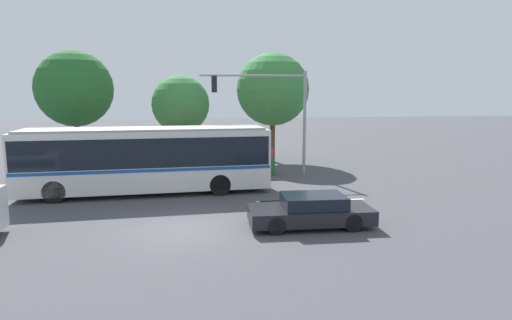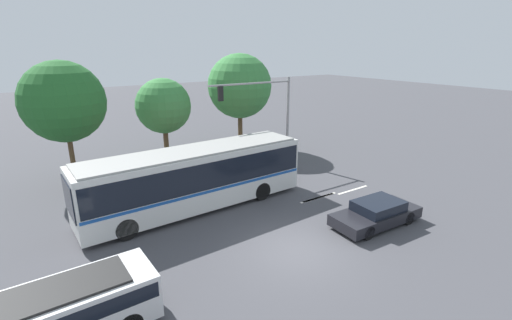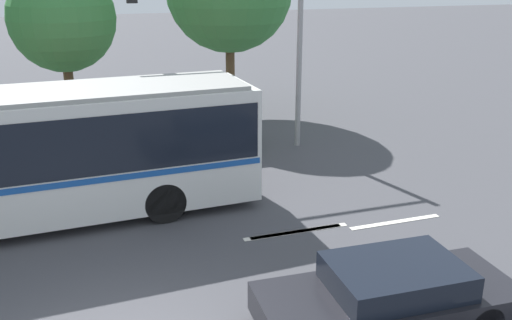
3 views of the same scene
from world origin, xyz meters
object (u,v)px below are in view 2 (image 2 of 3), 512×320
object	(u,v)px
city_bus	(195,175)
suv_left_lane	(65,309)
traffic_light_pole	(268,107)
sedan_foreground	(376,213)
street_tree_left	(63,102)
street_tree_right	(240,86)
street_tree_centre	(163,106)

from	to	relation	value
city_bus	suv_left_lane	bearing A→B (deg)	39.71
city_bus	traffic_light_pole	size ratio (longest dim) A/B	1.90
sedan_foreground	street_tree_left	xyz separation A→B (m)	(-11.07, 13.27, 4.49)
city_bus	street_tree_left	bearing A→B (deg)	-58.08
street_tree_left	street_tree_right	world-z (taller)	street_tree_right
street_tree_left	street_tree_right	bearing A→B (deg)	7.67
street_tree_centre	street_tree_right	world-z (taller)	street_tree_right
suv_left_lane	traffic_light_pole	world-z (taller)	traffic_light_pole
street_tree_centre	street_tree_right	xyz separation A→B (m)	(6.31, 0.12, 1.00)
city_bus	suv_left_lane	distance (m)	9.13
traffic_light_pole	street_tree_centre	size ratio (longest dim) A/B	1.03
suv_left_lane	street_tree_right	distance (m)	21.15
sedan_foreground	traffic_light_pole	bearing A→B (deg)	-92.22
sedan_foreground	traffic_light_pole	size ratio (longest dim) A/B	0.73
traffic_light_pole	street_tree_right	xyz separation A→B (m)	(0.78, 4.99, 0.91)
city_bus	suv_left_lane	size ratio (longest dim) A/B	2.35
city_bus	street_tree_centre	bearing A→B (deg)	-102.82
sedan_foreground	suv_left_lane	bearing A→B (deg)	1.19
city_bus	street_tree_right	world-z (taller)	street_tree_right
street_tree_centre	street_tree_right	bearing A→B (deg)	1.08
street_tree_right	suv_left_lane	bearing A→B (deg)	-134.70
sedan_foreground	street_tree_right	xyz separation A→B (m)	(1.55, 14.97, 4.49)
city_bus	street_tree_centre	size ratio (longest dim) A/B	1.96
city_bus	street_tree_right	size ratio (longest dim) A/B	1.55
sedan_foreground	street_tree_centre	xyz separation A→B (m)	(-4.76, 14.85, 3.49)
suv_left_lane	street_tree_right	xyz separation A→B (m)	(14.60, 14.75, 4.04)
city_bus	street_tree_centre	distance (m)	8.95
traffic_light_pole	street_tree_centre	distance (m)	7.37
street_tree_left	traffic_light_pole	bearing A→B (deg)	-15.56
suv_left_lane	street_tree_left	xyz separation A→B (m)	(1.98, 13.06, 4.05)
city_bus	street_tree_left	distance (m)	9.02
sedan_foreground	street_tree_centre	size ratio (longest dim) A/B	0.75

